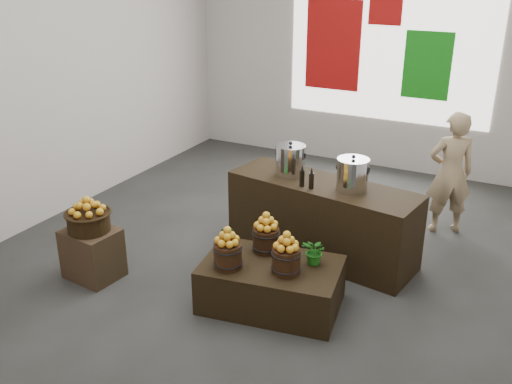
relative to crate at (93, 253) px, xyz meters
The scene contains 23 objects.
ground 2.00m from the crate, 43.81° to the left, with size 7.00×7.00×0.00m, color #323230.
back_wall 5.36m from the crate, 73.63° to the left, with size 6.00×0.04×4.00m, color #AFA9A1.
back_opening 5.43m from the crate, 70.36° to the left, with size 3.20×0.02×2.40m, color white.
deco_red_left 5.18m from the crate, 80.25° to the left, with size 0.90×0.04×1.40m, color #9D0D0C.
deco_green_right 5.56m from the crate, 64.29° to the left, with size 0.70×0.04×1.00m, color #127913.
deco_red_upper 5.57m from the crate, 71.38° to the left, with size 0.50×0.04×0.50m, color #9D0D0C.
crate is the anchor object (origin of this frame).
wicker_basket 0.37m from the crate, ahead, with size 0.44×0.44×0.20m, color black.
apples_in_basket 0.57m from the crate, ahead, with size 0.34×0.34×0.18m, color #A00515, non-canonical shape.
display_table 1.97m from the crate, 11.25° to the left, with size 1.33×0.82×0.46m, color black.
apple_bucket_front_left 1.63m from the crate, ahead, with size 0.27×0.27×0.25m, color #311D0D.
apples_in_bucket_front_left 1.68m from the crate, ahead, with size 0.20×0.20×0.18m, color #A00515, non-canonical shape.
apple_bucket_front_right 2.17m from the crate, ahead, with size 0.27×0.27×0.25m, color #311D0D.
apples_in_bucket_front_right 2.21m from the crate, ahead, with size 0.20×0.20×0.18m, color #A00515, non-canonical shape.
apple_bucket_rear 1.89m from the crate, 18.94° to the left, with size 0.27×0.27×0.25m, color #311D0D.
apples_in_bucket_rear 1.94m from the crate, 18.94° to the left, with size 0.20×0.20×0.18m, color #A00515, non-canonical shape.
herb_garnish_right 2.40m from the crate, 14.19° to the left, with size 0.24×0.21×0.27m, color #196A16.
herb_garnish_left 1.52m from the crate, 15.56° to the left, with size 0.16×0.13×0.30m, color #196A16.
counter 2.55m from the crate, 38.79° to the left, with size 2.16×0.69×0.89m, color black.
stock_pot_left 2.40m from the crate, 47.08° to the left, with size 0.33×0.33×0.33m, color silver.
stock_pot_center 2.89m from the crate, 33.55° to the left, with size 0.33×0.33×0.33m, color silver.
oil_cruets 2.50m from the crate, 35.28° to the left, with size 0.16×0.06×0.25m, color black, non-canonical shape.
shopper 4.29m from the crate, 42.73° to the left, with size 0.56×0.37×1.54m, color #937C5A.
Camera 1 is at (2.59, -5.33, 3.20)m, focal length 40.00 mm.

